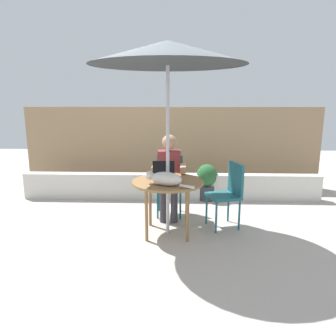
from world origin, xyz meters
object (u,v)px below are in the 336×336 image
patio_umbrella (168,53)px  person_seated (169,171)px  chair_occupied (170,180)px  patio_table (168,186)px  potted_plant_near_fence (207,181)px  chair_empty (229,190)px  laptop (164,173)px  cat (164,179)px

patio_umbrella → person_seated: patio_umbrella is taller
chair_occupied → patio_table: bearing=-90.0°
person_seated → potted_plant_near_fence: (0.64, 0.86, -0.37)m
person_seated → chair_empty: bearing=-23.0°
patio_table → person_seated: size_ratio=0.75×
patio_umbrella → laptop: patio_umbrella is taller
chair_occupied → chair_empty: (0.84, -0.51, 0.00)m
patio_umbrella → cat: size_ratio=4.01×
patio_table → potted_plant_near_fence: size_ratio=1.46×
patio_table → chair_empty: 0.89m
chair_occupied → laptop: size_ratio=2.86×
chair_empty → person_seated: (-0.84, 0.36, 0.17)m
potted_plant_near_fence → cat: bearing=-111.7°
patio_table → person_seated: 0.62m
chair_empty → patio_umbrella: bearing=-162.7°
patio_table → chair_occupied: (0.00, 0.78, -0.12)m
laptop → cat: laptop is taller
cat → patio_table: bearing=81.3°
chair_occupied → cat: chair_occupied is taller
patio_umbrella → cat: patio_umbrella is taller
person_seated → chair_occupied: bearing=90.0°
chair_occupied → chair_empty: size_ratio=1.00×
chair_occupied → person_seated: bearing=-90.0°
patio_umbrella → chair_empty: patio_umbrella is taller
chair_empty → laptop: size_ratio=2.86×
patio_umbrella → patio_table: bearing=0.0°
laptop → potted_plant_near_fence: (0.70, 1.29, -0.45)m
patio_table → person_seated: (0.00, 0.62, 0.05)m
patio_umbrella → person_seated: size_ratio=1.96×
chair_occupied → person_seated: (0.00, -0.16, 0.17)m
patio_umbrella → potted_plant_near_fence: patio_umbrella is taller
potted_plant_near_fence → patio_table: bearing=-113.4°
patio_umbrella → cat: bearing=-98.7°
cat → chair_empty: bearing=28.5°
patio_table → cat: 0.26m
patio_table → patio_umbrella: 1.65m
chair_empty → potted_plant_near_fence: chair_empty is taller
patio_table → chair_empty: chair_empty is taller
chair_occupied → cat: (-0.03, -0.99, 0.27)m
patio_umbrella → chair_empty: bearing=17.3°
laptop → potted_plant_near_fence: size_ratio=0.50×
chair_empty → laptop: bearing=-175.6°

